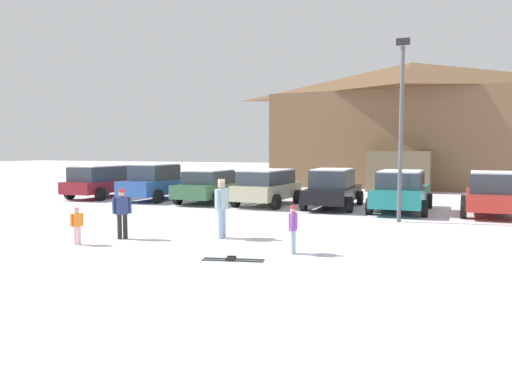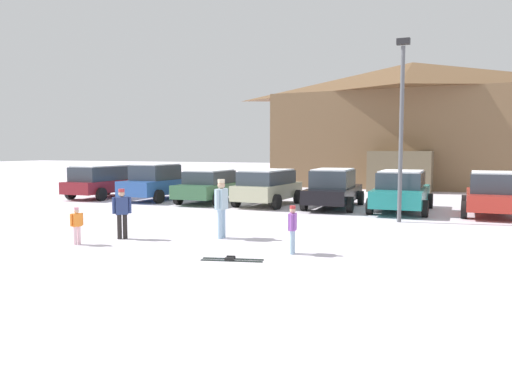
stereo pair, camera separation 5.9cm
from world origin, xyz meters
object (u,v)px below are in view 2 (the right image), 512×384
at_px(parked_black_sedan, 334,188).
at_px(parked_red_sedan, 492,194).
at_px(parked_blue_hatchback, 157,182).
at_px(skier_adult_in_blue_parka, 221,205).
at_px(parked_green_coupe, 211,186).
at_px(parked_beige_suv, 268,186).
at_px(skier_teen_in_navy_coat, 122,211).
at_px(skier_child_in_orange_jacket, 77,224).
at_px(parked_maroon_van, 103,180).
at_px(parked_teal_hatchback, 401,191).
at_px(skier_child_in_purple_jacket, 293,227).
at_px(lamp_post, 401,121).
at_px(ski_lodge, 411,124).
at_px(pair_of_skis, 232,259).

bearing_deg(parked_black_sedan, parked_red_sedan, -2.31).
distance_m(parked_blue_hatchback, skier_adult_in_blue_parka, 11.34).
bearing_deg(parked_red_sedan, parked_green_coupe, 178.58).
bearing_deg(skier_adult_in_blue_parka, parked_black_sedan, 81.34).
relative_size(parked_green_coupe, parked_red_sedan, 1.08).
bearing_deg(parked_beige_suv, skier_teen_in_navy_coat, -95.27).
bearing_deg(skier_child_in_orange_jacket, parked_maroon_van, 125.83).
relative_size(parked_teal_hatchback, parked_red_sedan, 1.12).
height_order(parked_green_coupe, skier_child_in_purple_jacket, parked_green_coupe).
xyz_separation_m(parked_beige_suv, skier_teen_in_navy_coat, (-0.86, -9.35, -0.07)).
height_order(parked_blue_hatchback, skier_child_in_purple_jacket, parked_blue_hatchback).
distance_m(parked_maroon_van, lamp_post, 15.75).
relative_size(parked_beige_suv, skier_adult_in_blue_parka, 2.48).
height_order(ski_lodge, skier_child_in_purple_jacket, ski_lodge).
bearing_deg(parked_black_sedan, parked_blue_hatchback, 179.59).
distance_m(parked_beige_suv, skier_teen_in_navy_coat, 9.39).
bearing_deg(parked_black_sedan, skier_child_in_purple_jacket, -82.76).
xyz_separation_m(parked_red_sedan, skier_child_in_orange_jacket, (-10.53, -10.40, -0.28)).
relative_size(pair_of_skis, lamp_post, 0.23).
distance_m(parked_beige_suv, pair_of_skis, 11.16).
distance_m(parked_beige_suv, skier_adult_in_blue_parka, 8.39).
distance_m(parked_black_sedan, pair_of_skis, 10.87).
distance_m(parked_maroon_van, parked_green_coupe, 6.27).
relative_size(ski_lodge, parked_teal_hatchback, 3.79).
xyz_separation_m(parked_black_sedan, parked_red_sedan, (6.14, -0.25, -0.01)).
height_order(skier_child_in_purple_jacket, lamp_post, lamp_post).
bearing_deg(parked_teal_hatchback, parked_blue_hatchback, 178.51).
height_order(parked_teal_hatchback, skier_child_in_orange_jacket, parked_teal_hatchback).
bearing_deg(parked_red_sedan, parked_blue_hatchback, 178.81).
bearing_deg(parked_beige_suv, skier_adult_in_blue_parka, -78.50).
bearing_deg(parked_beige_suv, parked_black_sedan, 2.96).
distance_m(ski_lodge, parked_teal_hatchback, 14.99).
bearing_deg(skier_child_in_purple_jacket, skier_child_in_orange_jacket, -169.94).
relative_size(parked_blue_hatchback, parked_red_sedan, 1.02).
bearing_deg(skier_adult_in_blue_parka, pair_of_skis, -59.68).
relative_size(parked_red_sedan, pair_of_skis, 2.98).
distance_m(ski_lodge, parked_black_sedan, 14.86).
height_order(skier_teen_in_navy_coat, pair_of_skis, skier_teen_in_navy_coat).
relative_size(skier_child_in_purple_jacket, pair_of_skis, 0.81).
relative_size(parked_maroon_van, parked_blue_hatchback, 1.03).
xyz_separation_m(parked_blue_hatchback, skier_child_in_orange_jacket, (4.46, -10.71, -0.33)).
height_order(parked_green_coupe, skier_adult_in_blue_parka, skier_adult_in_blue_parka).
relative_size(parked_blue_hatchback, lamp_post, 0.71).
height_order(parked_green_coupe, parked_black_sedan, parked_black_sedan).
distance_m(ski_lodge, parked_red_sedan, 15.55).
xyz_separation_m(parked_red_sedan, skier_child_in_purple_jacket, (-4.91, -9.40, -0.18)).
bearing_deg(skier_child_in_orange_jacket, parked_black_sedan, 67.59).
distance_m(parked_maroon_van, parked_teal_hatchback, 14.96).
xyz_separation_m(parked_beige_suv, parked_black_sedan, (2.95, 0.15, -0.03)).
height_order(parked_green_coupe, lamp_post, lamp_post).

